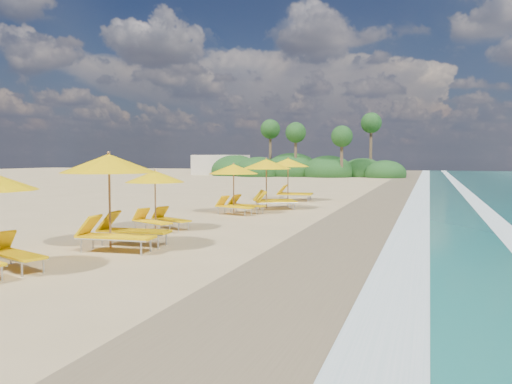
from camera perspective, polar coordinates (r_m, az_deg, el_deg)
ground at (r=18.54m, az=0.00°, el=-3.70°), size 160.00×160.00×0.00m
wet_sand at (r=17.64m, az=12.40°, el=-4.17°), size 4.00×160.00×0.01m
surf_foam at (r=17.53m, az=21.22°, el=-4.33°), size 4.00×160.00×0.01m
station_1 at (r=14.01m, az=-15.68°, el=-0.25°), size 3.03×2.85×2.65m
station_2 at (r=17.37m, az=-11.14°, el=-0.43°), size 2.72×2.69×2.08m
station_3 at (r=21.86m, az=-2.22°, el=0.78°), size 2.81×2.73×2.25m
station_4 at (r=23.95m, az=1.64°, el=1.36°), size 3.27×3.27×2.47m
station_5 at (r=28.58m, az=4.06°, el=1.80°), size 2.88×2.72×2.49m
treeline at (r=64.88m, az=4.93°, el=2.67°), size 25.80×8.80×9.74m
beach_building at (r=71.12m, az=-4.04°, el=3.12°), size 7.00×5.00×2.80m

